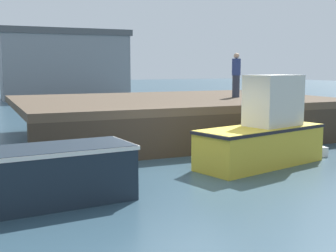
# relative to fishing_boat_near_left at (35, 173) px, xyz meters

# --- Properties ---
(ground) EXTENTS (120.00, 160.00, 0.10)m
(ground) POSITION_rel_fishing_boat_near_left_xyz_m (3.72, 0.93, -0.68)
(ground) COLOR #2D4756
(pier) EXTENTS (11.81, 8.12, 1.47)m
(pier) POSITION_rel_fishing_boat_near_left_xyz_m (6.12, 6.58, 0.60)
(pier) COLOR brown
(pier) RESTS_ON ground
(fishing_boat_near_left) EXTENTS (3.86, 1.72, 1.60)m
(fishing_boat_near_left) POSITION_rel_fishing_boat_near_left_xyz_m (0.00, 0.00, 0.00)
(fishing_boat_near_left) COLOR #19232D
(fishing_boat_near_left) RESTS_ON ground
(fishing_boat_near_right) EXTENTS (4.12, 2.31, 2.44)m
(fishing_boat_near_right) POSITION_rel_fishing_boat_near_left_xyz_m (6.18, 1.18, 0.23)
(fishing_boat_near_right) COLOR gold
(fishing_boat_near_right) RESTS_ON ground
(rowboat) EXTENTS (2.02, 1.07, 0.32)m
(rowboat) POSITION_rel_fishing_boat_near_left_xyz_m (7.70, 1.82, -0.49)
(rowboat) COLOR silver
(rowboat) RESTS_ON ground
(dockworker) EXTENTS (0.34, 0.34, 1.74)m
(dockworker) POSITION_rel_fishing_boat_near_left_xyz_m (8.55, 6.37, 1.71)
(dockworker) COLOR #2D3342
(dockworker) RESTS_ON pier
(warehouse) EXTENTS (10.52, 4.46, 5.73)m
(warehouse) POSITION_rel_fishing_boat_near_left_xyz_m (6.20, 29.20, 2.25)
(warehouse) COLOR gray
(warehouse) RESTS_ON ground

